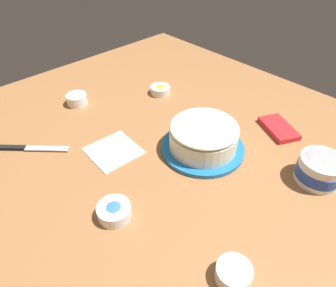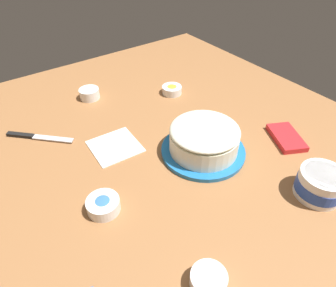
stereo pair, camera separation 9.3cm
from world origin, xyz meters
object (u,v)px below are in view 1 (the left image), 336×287
(sprinkle_bowl_yellow, at_px, (160,90))
(spreading_knife, at_px, (26,148))
(candy_box_upper, at_px, (279,128))
(frosting_tub, at_px, (320,169))
(sprinkle_bowl_green, at_px, (234,273))
(frosted_cake, at_px, (203,137))
(sprinkle_bowl_pink, at_px, (77,99))
(sprinkle_bowl_blue, at_px, (114,211))
(paper_napkin, at_px, (113,150))

(sprinkle_bowl_yellow, bearing_deg, spreading_knife, -93.60)
(spreading_knife, relative_size, candy_box_upper, 1.26)
(frosting_tub, xyz_separation_m, sprinkle_bowl_green, (0.01, -0.41, -0.02))
(frosted_cake, distance_m, sprinkle_bowl_pink, 0.55)
(frosting_tub, bearing_deg, spreading_knife, -141.82)
(sprinkle_bowl_blue, xyz_separation_m, sprinkle_bowl_green, (0.31, 0.09, 0.00))
(spreading_knife, xyz_separation_m, sprinkle_bowl_yellow, (0.04, 0.56, 0.01))
(frosted_cake, bearing_deg, sprinkle_bowl_green, -39.71)
(spreading_knife, relative_size, sprinkle_bowl_blue, 2.08)
(sprinkle_bowl_blue, height_order, sprinkle_bowl_green, sprinkle_bowl_green)
(candy_box_upper, bearing_deg, sprinkle_bowl_pink, -119.76)
(sprinkle_bowl_blue, bearing_deg, sprinkle_bowl_green, 16.03)
(candy_box_upper, bearing_deg, sprinkle_bowl_blue, -71.98)
(frosted_cake, bearing_deg, spreading_knife, -133.26)
(frosted_cake, height_order, sprinkle_bowl_green, frosted_cake)
(sprinkle_bowl_blue, bearing_deg, candy_box_upper, 81.24)
(sprinkle_bowl_pink, distance_m, sprinkle_bowl_green, 0.86)
(sprinkle_bowl_yellow, bearing_deg, frosted_cake, -21.47)
(sprinkle_bowl_pink, height_order, candy_box_upper, sprinkle_bowl_pink)
(candy_box_upper, bearing_deg, frosting_tub, -6.65)
(sprinkle_bowl_pink, bearing_deg, spreading_knife, -63.89)
(sprinkle_bowl_blue, bearing_deg, sprinkle_bowl_yellow, 126.99)
(frosting_tub, height_order, paper_napkin, frosting_tub)
(sprinkle_bowl_yellow, height_order, sprinkle_bowl_green, sprinkle_bowl_green)
(sprinkle_bowl_green, xyz_separation_m, paper_napkin, (-0.52, 0.06, -0.02))
(sprinkle_bowl_pink, bearing_deg, sprinkle_bowl_yellow, 60.59)
(frosted_cake, xyz_separation_m, spreading_knife, (-0.39, -0.42, -0.04))
(frosted_cake, xyz_separation_m, sprinkle_bowl_yellow, (-0.36, 0.14, -0.03))
(frosted_cake, bearing_deg, frosting_tub, 23.80)
(sprinkle_bowl_green, bearing_deg, sprinkle_bowl_pink, 172.03)
(frosting_tub, height_order, spreading_knife, frosting_tub)
(sprinkle_bowl_yellow, relative_size, sprinkle_bowl_green, 1.04)
(frosting_tub, bearing_deg, sprinkle_bowl_green, -88.35)
(frosted_cake, height_order, sprinkle_bowl_blue, frosted_cake)
(sprinkle_bowl_green, distance_m, candy_box_upper, 0.58)
(sprinkle_bowl_blue, relative_size, sprinkle_bowl_green, 1.12)
(spreading_knife, height_order, sprinkle_bowl_pink, sprinkle_bowl_pink)
(frosting_tub, height_order, sprinkle_bowl_green, frosting_tub)
(spreading_knife, distance_m, sprinkle_bowl_pink, 0.30)
(frosting_tub, bearing_deg, sprinkle_bowl_yellow, 179.84)
(spreading_knife, bearing_deg, frosted_cake, 46.74)
(frosted_cake, relative_size, spreading_knife, 1.48)
(sprinkle_bowl_blue, xyz_separation_m, paper_napkin, (-0.21, 0.14, -0.02))
(spreading_knife, distance_m, sprinkle_bowl_green, 0.73)
(frosted_cake, bearing_deg, sprinkle_bowl_yellow, 158.53)
(sprinkle_bowl_yellow, bearing_deg, paper_napkin, -64.81)
(sprinkle_bowl_green, bearing_deg, frosted_cake, 140.29)
(spreading_knife, bearing_deg, frosting_tub, 38.18)
(sprinkle_bowl_pink, relative_size, candy_box_upper, 0.55)
(sprinkle_bowl_pink, bearing_deg, sprinkle_bowl_green, -7.97)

